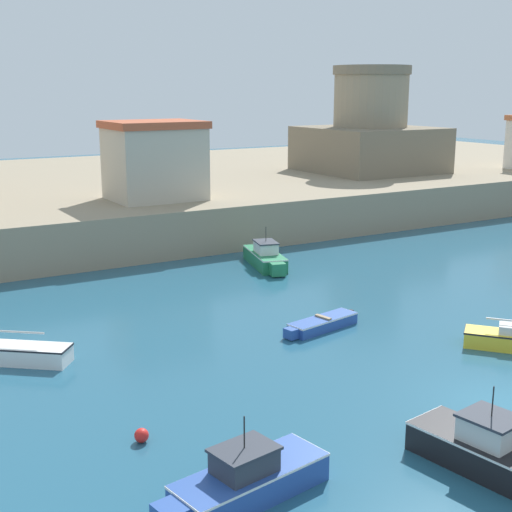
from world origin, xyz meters
name	(u,v)px	position (x,y,z in m)	size (l,w,h in m)	color
ground_plane	(504,404)	(0.00, 0.00, 0.00)	(200.00, 200.00, 0.00)	#235670
quay_seawall	(94,195)	(0.00, 45.24, 1.54)	(120.00, 40.00, 3.07)	gray
motorboat_black_2	(488,450)	(-3.94, -2.76, 0.61)	(2.44, 5.13, 2.57)	black
motorboat_blue_4	(246,480)	(-10.68, -0.54, 0.55)	(5.27, 2.30, 2.40)	#284C9E
dinghy_blue_5	(322,323)	(-0.93, 9.65, 0.29)	(4.28, 1.72, 0.60)	#284C9E
motorboat_green_6	(266,257)	(2.94, 20.98, 0.59)	(2.71, 5.51, 2.50)	#237A4C
mooring_buoy	(142,435)	(-11.94, 3.80, 0.23)	(0.45, 0.45, 0.45)	red
fortress	(370,135)	(24.00, 37.10, 6.45)	(11.00, 11.00, 9.62)	#796C57
harbor_shed_far_end	(154,160)	(0.00, 31.13, 5.82)	(6.37, 5.39, 5.44)	#BCB29E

